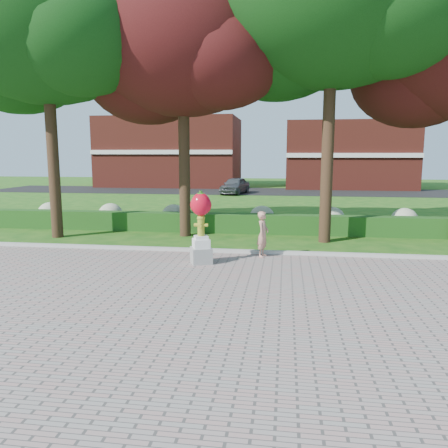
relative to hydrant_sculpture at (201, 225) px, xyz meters
name	(u,v)px	position (x,y,z in m)	size (l,w,h in m)	color
ground	(208,279)	(0.46, -1.47, -1.19)	(100.00, 100.00, 0.00)	#164D13
walkway	(168,340)	(0.46, -5.47, -1.17)	(40.00, 14.00, 0.04)	gray
curb	(224,251)	(0.46, 1.53, -1.12)	(40.00, 0.18, 0.15)	#ADADA5
lawn_hedge	(237,223)	(0.46, 5.53, -0.79)	(24.00, 0.70, 0.80)	#1E4714
hydrangea_row	(252,217)	(1.03, 6.53, -0.64)	(20.10, 1.10, 0.99)	#9EA981
street	(263,191)	(0.46, 26.53, -1.18)	(50.00, 8.00, 0.02)	black
building_left	(171,152)	(-9.54, 32.53, 2.31)	(14.00, 8.00, 7.00)	maroon
building_right	(347,155)	(8.46, 32.53, 2.01)	(12.00, 8.00, 6.40)	maroon
tree_far_left	(44,28)	(-6.65, 3.62, 6.77)	(9.00, 7.68, 11.66)	black
tree_mid_left	(181,48)	(-1.64, 4.61, 6.11)	(8.25, 7.04, 10.69)	black
tree_mid_right	(329,0)	(3.84, 4.12, 7.44)	(9.75, 8.32, 12.64)	black
hydrant_sculpture	(201,225)	(0.00, 0.00, 0.00)	(0.77, 0.77, 2.18)	gray
woman	(263,234)	(1.78, 1.13, -0.43)	(0.53, 0.35, 1.45)	tan
parked_car	(235,185)	(-1.75, 23.71, -0.48)	(1.64, 4.08, 1.39)	#44484C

